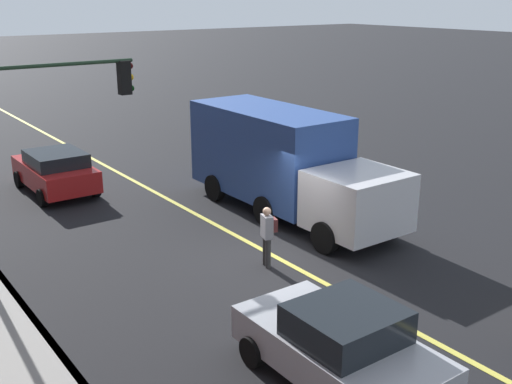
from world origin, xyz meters
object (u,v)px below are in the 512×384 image
at_px(car_red, 55,171).
at_px(car_silver, 340,346).
at_px(pedestrian_with_backpack, 268,232).
at_px(truck_blue, 283,161).
at_px(traffic_light_mast, 37,121).

height_order(car_red, car_silver, car_silver).
bearing_deg(pedestrian_with_backpack, car_silver, 157.40).
distance_m(car_red, pedestrian_with_backpack, 9.75).
bearing_deg(car_silver, pedestrian_with_backpack, -22.60).
bearing_deg(truck_blue, pedestrian_with_backpack, 136.71).
distance_m(car_silver, truck_blue, 9.44).
xyz_separation_m(truck_blue, traffic_light_mast, (0.67, 7.34, 2.02)).
bearing_deg(truck_blue, traffic_light_mast, 84.79).
relative_size(pedestrian_with_backpack, traffic_light_mast, 0.30).
relative_size(car_silver, traffic_light_mast, 0.75).
relative_size(car_silver, truck_blue, 0.49).
xyz_separation_m(car_silver, truck_blue, (7.98, -4.97, 0.93)).
bearing_deg(truck_blue, car_silver, 148.08).
relative_size(car_red, pedestrian_with_backpack, 2.50).
bearing_deg(car_red, car_silver, -178.90).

